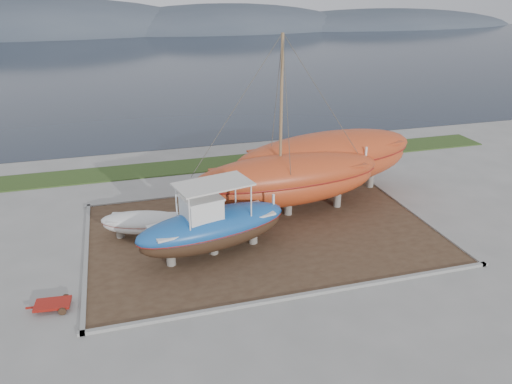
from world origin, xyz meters
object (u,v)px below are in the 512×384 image
object	(u,v)px
white_dinghy	(144,225)
orange_sailboat	(290,130)
orange_bare_hull	(326,166)
blue_caique	(213,220)
red_trailer	(53,306)

from	to	relation	value
white_dinghy	orange_sailboat	size ratio (longest dim) A/B	0.40
orange_bare_hull	blue_caique	bearing A→B (deg)	-157.24
white_dinghy	orange_sailboat	bearing A→B (deg)	19.25
blue_caique	orange_bare_hull	bearing A→B (deg)	19.23
white_dinghy	orange_sailboat	world-z (taller)	orange_sailboat
blue_caique	white_dinghy	size ratio (longest dim) A/B	1.74
red_trailer	white_dinghy	bearing A→B (deg)	56.95
white_dinghy	red_trailer	size ratio (longest dim) A/B	2.09
orange_bare_hull	white_dinghy	bearing A→B (deg)	-177.37
orange_sailboat	blue_caique	bearing A→B (deg)	-151.25
white_dinghy	orange_sailboat	xyz separation A→B (m)	(8.19, 0.52, 4.38)
orange_sailboat	orange_bare_hull	distance (m)	4.77
blue_caique	orange_sailboat	bearing A→B (deg)	19.74
white_dinghy	orange_bare_hull	world-z (taller)	orange_bare_hull
white_dinghy	blue_caique	bearing A→B (deg)	-25.32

